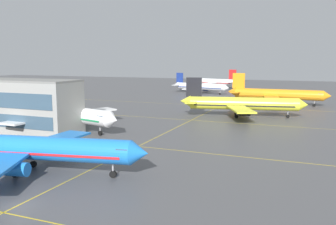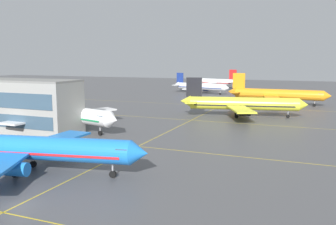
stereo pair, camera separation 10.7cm
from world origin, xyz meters
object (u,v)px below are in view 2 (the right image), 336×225
airliner_far_right_stand (200,87)px  airliner_distant_taxiway (212,82)px  airliner_far_left_stand (276,94)px  airliner_third_row (242,104)px  airliner_second_row (63,113)px  airliner_front_gate (31,148)px

airliner_far_right_stand → airliner_distant_taxiway: size_ratio=0.90×
airliner_far_left_stand → airliner_distant_taxiway: airliner_far_left_stand is taller
airliner_third_row → airliner_far_left_stand: 37.47m
airliner_second_row → airliner_third_row: (40.41, 37.87, 0.05)m
airliner_second_row → airliner_far_left_stand: 88.58m
airliner_second_row → airliner_distant_taxiway: airliner_second_row is taller
airliner_far_right_stand → airliner_distant_taxiway: airliner_distant_taxiway is taller
airliner_second_row → airliner_third_row: bearing=43.1°
airliner_front_gate → airliner_second_row: airliner_second_row is taller
airliner_second_row → airliner_far_left_stand: (47.71, 74.63, 0.09)m
airliner_distant_taxiway → airliner_third_row: bearing=-70.2°
airliner_front_gate → airliner_third_row: 73.86m
airliner_second_row → airliner_far_right_stand: airliner_second_row is taller
airliner_second_row → airliner_far_right_stand: size_ratio=1.14×
airliner_front_gate → airliner_far_right_stand: bearing=96.1°
airliner_front_gate → airliner_far_left_stand: size_ratio=0.95×
airliner_far_left_stand → airliner_far_right_stand: 56.52m
airliner_front_gate → airliner_third_row: size_ratio=0.96×
airliner_second_row → airliner_third_row: 55.39m
airliner_front_gate → airliner_distant_taxiway: size_ratio=1.00×
airliner_far_right_stand → airliner_distant_taxiway: bearing=95.1°
airliner_second_row → airliner_far_left_stand: airliner_far_left_stand is taller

